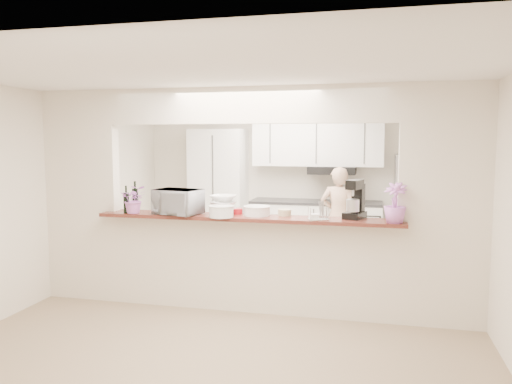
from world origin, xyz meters
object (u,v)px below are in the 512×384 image
(stand_mixer, at_px, (355,201))
(person, at_px, (338,217))
(refrigerator, at_px, (419,210))
(toaster_oven, at_px, (178,202))

(stand_mixer, distance_m, person, 2.32)
(refrigerator, distance_m, stand_mixer, 2.77)
(toaster_oven, xyz_separation_m, stand_mixer, (1.96, 0.16, 0.04))
(refrigerator, height_order, toaster_oven, refrigerator)
(refrigerator, relative_size, person, 1.12)
(refrigerator, xyz_separation_m, person, (-1.21, -0.35, -0.09))
(refrigerator, xyz_separation_m, stand_mixer, (-0.88, -2.59, 0.43))
(toaster_oven, xyz_separation_m, person, (1.63, 2.40, -0.48))
(toaster_oven, height_order, person, person)
(toaster_oven, bearing_deg, person, 68.83)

